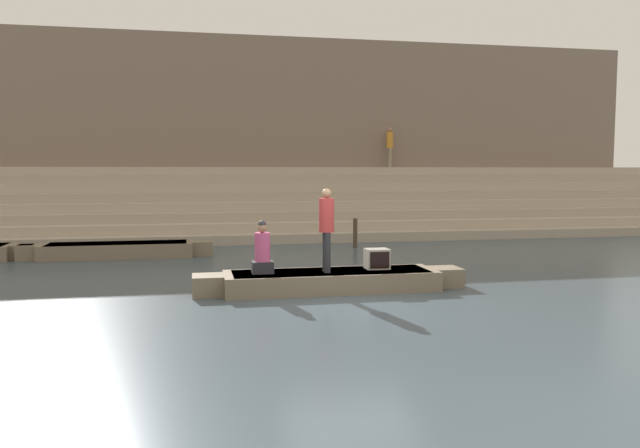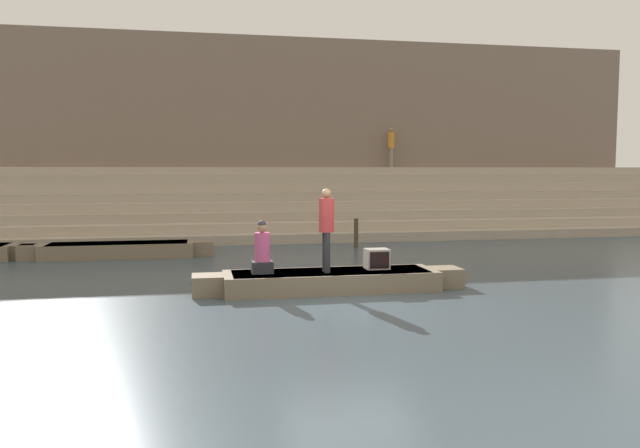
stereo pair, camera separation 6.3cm
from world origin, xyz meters
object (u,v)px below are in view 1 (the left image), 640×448
at_px(tv_set, 377,259).
at_px(mooring_post, 355,233).
at_px(moored_boat_shore, 118,250).
at_px(person_standing, 327,224).
at_px(person_rowing, 262,252).
at_px(rowboat_main, 331,280).
at_px(person_on_steps, 390,144).

height_order(tv_set, mooring_post, mooring_post).
bearing_deg(moored_boat_shore, person_standing, -52.49).
bearing_deg(person_rowing, tv_set, 3.35).
bearing_deg(tv_set, rowboat_main, -166.45).
bearing_deg(mooring_post, tv_set, -100.79).
height_order(rowboat_main, tv_set, tv_set).
xyz_separation_m(rowboat_main, person_on_steps, (5.70, 13.91, 3.49)).
distance_m(person_rowing, mooring_post, 8.10).
xyz_separation_m(rowboat_main, mooring_post, (2.38, 7.16, 0.26)).
bearing_deg(person_rowing, mooring_post, 62.52).
bearing_deg(person_rowing, rowboat_main, -0.46).
bearing_deg(person_standing, mooring_post, 79.89).
xyz_separation_m(tv_set, mooring_post, (1.34, 7.02, -0.15)).
xyz_separation_m(rowboat_main, person_rowing, (-1.45, 0.03, 0.64)).
bearing_deg(mooring_post, person_standing, -109.03).
distance_m(mooring_post, person_on_steps, 8.19).
bearing_deg(tv_set, person_rowing, -171.66).
bearing_deg(tv_set, moored_boat_shore, 141.02).
xyz_separation_m(person_rowing, mooring_post, (3.83, 7.13, -0.38)).
height_order(person_rowing, mooring_post, person_rowing).
xyz_separation_m(person_rowing, person_on_steps, (7.15, 13.88, 2.85)).
bearing_deg(rowboat_main, person_on_steps, 70.18).
bearing_deg(rowboat_main, tv_set, 10.26).
xyz_separation_m(rowboat_main, moored_boat_shore, (-5.03, 6.16, 0.01)).
xyz_separation_m(mooring_post, person_on_steps, (3.32, 6.75, 3.24)).
bearing_deg(mooring_post, moored_boat_shore, -172.35).
bearing_deg(person_on_steps, tv_set, -15.97).
bearing_deg(rowboat_main, mooring_post, 74.04).
relative_size(rowboat_main, person_on_steps, 3.28).
bearing_deg(rowboat_main, person_standing, -137.08).
relative_size(rowboat_main, mooring_post, 6.02).
distance_m(person_standing, mooring_post, 7.74).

